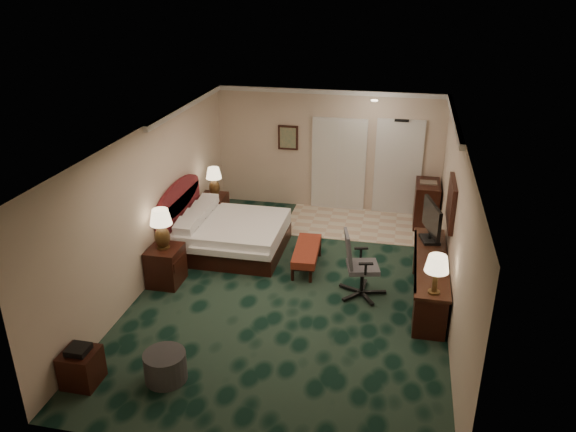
% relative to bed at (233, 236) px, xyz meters
% --- Properties ---
extents(floor, '(5.00, 7.50, 0.00)m').
position_rel_bed_xyz_m(floor, '(1.44, -1.17, -0.30)').
color(floor, black).
rests_on(floor, ground).
extents(ceiling, '(5.00, 7.50, 0.00)m').
position_rel_bed_xyz_m(ceiling, '(1.44, -1.17, 2.40)').
color(ceiling, white).
rests_on(ceiling, wall_back).
extents(wall_back, '(5.00, 0.00, 2.70)m').
position_rel_bed_xyz_m(wall_back, '(1.44, 2.58, 1.05)').
color(wall_back, '#C6AD9A').
rests_on(wall_back, ground).
extents(wall_front, '(5.00, 0.00, 2.70)m').
position_rel_bed_xyz_m(wall_front, '(1.44, -4.92, 1.05)').
color(wall_front, '#C6AD9A').
rests_on(wall_front, ground).
extents(wall_left, '(0.00, 7.50, 2.70)m').
position_rel_bed_xyz_m(wall_left, '(-1.06, -1.17, 1.05)').
color(wall_left, '#C6AD9A').
rests_on(wall_left, ground).
extents(wall_right, '(0.00, 7.50, 2.70)m').
position_rel_bed_xyz_m(wall_right, '(3.94, -1.17, 1.05)').
color(wall_right, '#C6AD9A').
rests_on(wall_right, ground).
extents(crown_molding, '(5.00, 7.50, 0.10)m').
position_rel_bed_xyz_m(crown_molding, '(1.44, -1.17, 2.35)').
color(crown_molding, silver).
rests_on(crown_molding, wall_back).
extents(tile_patch, '(3.20, 1.70, 0.01)m').
position_rel_bed_xyz_m(tile_patch, '(2.34, 1.73, -0.30)').
color(tile_patch, '#CBAD91').
rests_on(tile_patch, ground).
extents(headboard, '(0.12, 2.00, 1.40)m').
position_rel_bed_xyz_m(headboard, '(-1.00, -0.17, 0.40)').
color(headboard, '#490D17').
rests_on(headboard, ground).
extents(entry_door, '(1.02, 0.06, 2.18)m').
position_rel_bed_xyz_m(entry_door, '(2.99, 2.55, 0.75)').
color(entry_door, silver).
rests_on(entry_door, ground).
extents(closet_doors, '(1.20, 0.06, 2.10)m').
position_rel_bed_xyz_m(closet_doors, '(1.69, 2.54, 0.75)').
color(closet_doors, silver).
rests_on(closet_doors, ground).
extents(wall_art, '(0.45, 0.06, 0.55)m').
position_rel_bed_xyz_m(wall_art, '(0.54, 2.54, 1.30)').
color(wall_art, '#4A6A55').
rests_on(wall_art, wall_back).
extents(wall_mirror, '(0.05, 0.95, 0.75)m').
position_rel_bed_xyz_m(wall_mirror, '(3.90, -0.57, 1.25)').
color(wall_mirror, white).
rests_on(wall_mirror, wall_right).
extents(bed, '(1.92, 1.78, 0.61)m').
position_rel_bed_xyz_m(bed, '(0.00, 0.00, 0.00)').
color(bed, white).
rests_on(bed, ground).
extents(nightstand_near, '(0.54, 0.61, 0.67)m').
position_rel_bed_xyz_m(nightstand_near, '(-0.77, -1.43, 0.03)').
color(nightstand_near, black).
rests_on(nightstand_near, ground).
extents(nightstand_far, '(0.53, 0.61, 0.66)m').
position_rel_bed_xyz_m(nightstand_far, '(-0.78, 1.09, 0.03)').
color(nightstand_far, black).
rests_on(nightstand_far, ground).
extents(lamp_near, '(0.48, 0.48, 0.70)m').
position_rel_bed_xyz_m(lamp_near, '(-0.79, -1.41, 0.72)').
color(lamp_near, black).
rests_on(lamp_near, nightstand_near).
extents(lamp_far, '(0.33, 0.33, 0.61)m').
position_rel_bed_xyz_m(lamp_far, '(-0.74, 1.12, 0.66)').
color(lamp_far, black).
rests_on(lamp_far, nightstand_far).
extents(bed_bench, '(0.49, 1.24, 0.41)m').
position_rel_bed_xyz_m(bed_bench, '(1.51, -0.39, -0.10)').
color(bed_bench, maroon).
rests_on(bed_bench, ground).
extents(ottoman, '(0.73, 0.73, 0.40)m').
position_rel_bed_xyz_m(ottoman, '(0.23, -3.80, -0.10)').
color(ottoman, '#2D2D2D').
rests_on(ottoman, ground).
extents(side_table, '(0.45, 0.45, 0.48)m').
position_rel_bed_xyz_m(side_table, '(-0.81, -4.10, -0.06)').
color(side_table, black).
rests_on(side_table, ground).
extents(desk, '(0.53, 2.47, 0.71)m').
position_rel_bed_xyz_m(desk, '(3.65, -1.00, 0.05)').
color(desk, black).
rests_on(desk, ground).
extents(tv, '(0.30, 0.88, 0.70)m').
position_rel_bed_xyz_m(tv, '(3.64, -0.29, 0.76)').
color(tv, black).
rests_on(tv, desk).
extents(desk_lamp, '(0.44, 0.44, 0.61)m').
position_rel_bed_xyz_m(desk_lamp, '(3.67, -2.04, 0.71)').
color(desk_lamp, black).
rests_on(desk_lamp, desk).
extents(desk_chair, '(0.79, 0.76, 1.15)m').
position_rel_bed_xyz_m(desk_chair, '(2.58, -1.13, 0.27)').
color(desk_chair, '#4C4C4C').
rests_on(desk_chair, ground).
extents(minibar, '(0.49, 0.89, 0.94)m').
position_rel_bed_xyz_m(minibar, '(3.64, 2.03, 0.16)').
color(minibar, black).
rests_on(minibar, ground).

